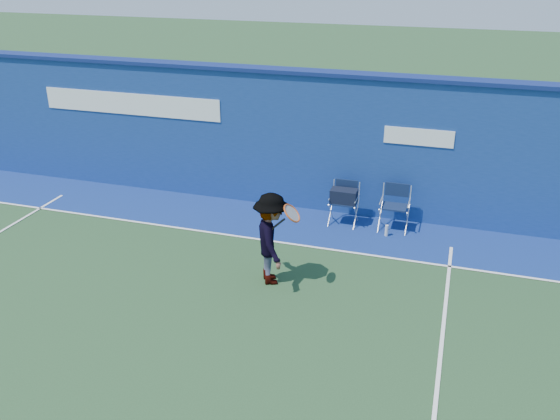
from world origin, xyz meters
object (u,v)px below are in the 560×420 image
(directors_chair_left, at_px, (344,207))
(tennis_player, at_px, (271,239))
(directors_chair_right, at_px, (394,216))
(water_bottle, at_px, (387,231))

(directors_chair_left, distance_m, tennis_player, 2.85)
(directors_chair_right, distance_m, tennis_player, 3.35)
(directors_chair_left, xyz_separation_m, tennis_player, (-0.72, -2.72, 0.45))
(directors_chair_left, relative_size, tennis_player, 0.55)
(directors_chair_left, height_order, water_bottle, directors_chair_left)
(directors_chair_left, xyz_separation_m, directors_chair_right, (1.06, 0.06, -0.09))
(directors_chair_right, relative_size, tennis_player, 0.57)
(tennis_player, bearing_deg, directors_chair_right, 57.40)
(directors_chair_left, distance_m, directors_chair_right, 1.06)
(directors_chair_left, height_order, directors_chair_right, directors_chair_right)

